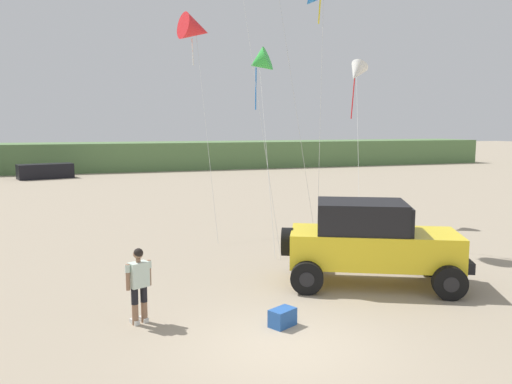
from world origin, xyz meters
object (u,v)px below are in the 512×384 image
Objects in this scene: kite_pink_ribbon at (259,62)px; kite_green_box at (196,29)px; jeep at (371,241)px; kite_red_delta at (356,73)px; distant_sedan at (45,171)px; cooler_box at (282,317)px; person_watching at (139,281)px.

kite_pink_ribbon is 3.43m from kite_green_box.
jeep is 11.02m from kite_red_delta.
jeep reaches higher than distant_sedan.
distant_sedan is at bearing 73.18° from cooler_box.
kite_pink_ribbon reaches higher than kite_red_delta.
jeep is 8.93× the size of cooler_box.
kite_pink_ribbon is 0.82× the size of kite_green_box.
cooler_box is 0.07× the size of kite_pink_ribbon.
kite_pink_ribbon is (-0.17, 8.75, 5.67)m from jeep.
kite_red_delta is at bearing -18.85° from kite_green_box.
kite_pink_ribbon is (3.16, 10.73, 6.68)m from cooler_box.
person_watching reaches higher than distant_sedan.
jeep is 0.70× the size of kite_red_delta.
jeep is at bearing -88.88° from kite_pink_ribbon.
kite_green_box is at bearing 71.89° from person_watching.
kite_green_box is (-2.20, 2.13, 1.56)m from kite_pink_ribbon.
kite_red_delta is (4.29, 8.61, 5.37)m from jeep.
person_watching is 0.23× the size of kite_red_delta.
kite_pink_ribbon is 1.06× the size of kite_red_delta.
distant_sedan is at bearing 107.10° from jeep.
person_watching reaches higher than cooler_box.
person_watching is at bearing 130.60° from cooler_box.
distant_sedan is at bearing 96.72° from person_watching.
kite_green_box reaches higher than person_watching.
distant_sedan is 27.17m from kite_pink_ribbon.
distant_sedan is (-10.22, 33.21, -0.60)m from jeep.
kite_red_delta is at bearing 26.35° from cooler_box.
jeep reaches higher than person_watching.
jeep is at bearing 2.88° from cooler_box.
kite_red_delta is at bearing -1.86° from kite_pink_ribbon.
kite_red_delta is at bearing 42.02° from person_watching.
kite_red_delta reaches higher than distant_sedan.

